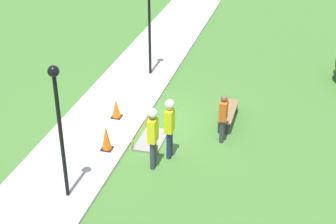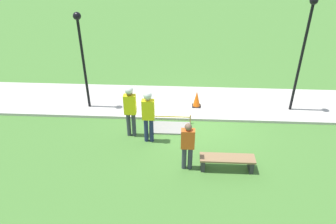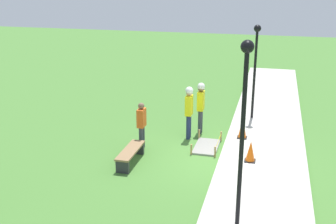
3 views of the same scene
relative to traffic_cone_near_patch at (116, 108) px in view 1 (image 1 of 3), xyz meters
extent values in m
plane|color=#477A33|center=(0.00, 0.96, -0.43)|extent=(60.00, 60.00, 0.00)
cube|color=#BCB7AD|center=(0.00, -0.38, -0.38)|extent=(28.00, 2.68, 0.10)
cube|color=gray|center=(0.96, 1.52, -0.40)|extent=(1.41, 0.78, 0.06)
cube|color=tan|center=(0.25, 1.13, -0.25)|extent=(0.05, 0.05, 0.36)
cube|color=tan|center=(1.66, 1.13, -0.25)|extent=(0.05, 0.05, 0.36)
cube|color=tan|center=(0.25, 1.91, -0.25)|extent=(0.05, 0.05, 0.36)
cube|color=tan|center=(1.66, 1.91, -0.25)|extent=(0.05, 0.05, 0.36)
cube|color=yellow|center=(0.96, 1.13, -0.16)|extent=(1.41, 0.00, 0.04)
cube|color=black|center=(0.00, 0.00, -0.32)|extent=(0.34, 0.34, 0.02)
cone|color=orange|center=(0.00, 0.00, 0.02)|extent=(0.29, 0.29, 0.64)
cube|color=black|center=(1.91, 0.41, -0.32)|extent=(0.34, 0.34, 0.02)
cone|color=orange|center=(1.91, 0.41, 0.08)|extent=(0.29, 0.29, 0.76)
cube|color=#2D2D33|center=(-1.56, 3.62, -0.23)|extent=(0.12, 0.40, 0.38)
cube|color=#2D2D33|center=(-0.12, 3.62, -0.23)|extent=(0.12, 0.40, 0.38)
cube|color=olive|center=(-0.84, 3.62, -0.01)|extent=(1.64, 0.44, 0.06)
cylinder|color=navy|center=(1.56, 2.29, 0.02)|extent=(0.14, 0.14, 0.88)
cylinder|color=navy|center=(1.74, 2.29, 0.02)|extent=(0.14, 0.14, 0.88)
cube|color=yellow|center=(1.65, 2.29, 0.81)|extent=(0.40, 0.22, 0.70)
sphere|color=tan|center=(1.65, 2.29, 1.28)|extent=(0.24, 0.24, 0.24)
sphere|color=white|center=(1.65, 2.29, 1.34)|extent=(0.28, 0.28, 0.28)
cylinder|color=#383D47|center=(2.21, 1.99, 0.02)|extent=(0.14, 0.14, 0.89)
cylinder|color=#383D47|center=(2.39, 1.99, 0.02)|extent=(0.14, 0.14, 0.89)
cube|color=yellow|center=(2.30, 1.99, 0.81)|extent=(0.40, 0.22, 0.70)
sphere|color=brown|center=(2.30, 1.99, 1.28)|extent=(0.24, 0.24, 0.24)
sphere|color=white|center=(2.30, 1.99, 1.35)|extent=(0.28, 0.28, 0.28)
cylinder|color=#383D47|center=(0.27, 3.63, -0.04)|extent=(0.14, 0.14, 0.78)
cylinder|color=#383D47|center=(0.45, 3.63, -0.04)|extent=(0.14, 0.14, 0.78)
cube|color=#E55B1E|center=(0.36, 3.63, 0.66)|extent=(0.40, 0.22, 0.62)
sphere|color=brown|center=(0.36, 3.63, 1.07)|extent=(0.21, 0.21, 0.21)
cylinder|color=black|center=(4.25, 0.23, 1.41)|extent=(0.10, 0.10, 3.47)
sphere|color=black|center=(4.25, 0.23, 3.24)|extent=(0.28, 0.28, 0.28)
cylinder|color=black|center=(-3.66, 0.04, 1.69)|extent=(0.10, 0.10, 4.04)
camera|label=1|loc=(13.94, 5.68, 8.15)|focal=55.00mm
camera|label=2|loc=(0.52, 11.35, 6.18)|focal=35.00mm
camera|label=3|loc=(-12.18, -0.53, 5.18)|focal=45.00mm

